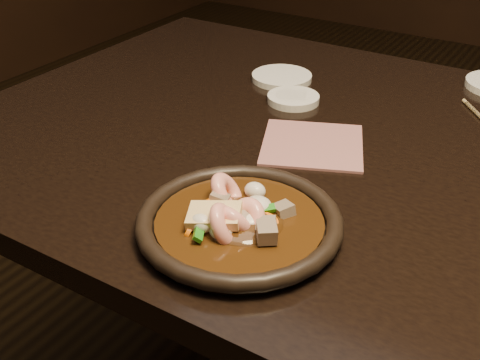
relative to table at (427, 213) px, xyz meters
The scene contains 6 objects.
table is the anchor object (origin of this frame).
plate 0.34m from the table, 120.11° to the right, with size 0.26×0.26×0.03m.
stirfry 0.35m from the table, 120.39° to the right, with size 0.15×0.15×0.06m.
soy_dish 0.33m from the table, 159.55° to the left, with size 0.10×0.10×0.01m, color silver.
saucer_left 0.42m from the table, 152.06° to the left, with size 0.12×0.12×0.01m, color silver.
napkin 0.21m from the table, behind, with size 0.16×0.16×0.00m, color #985D5D.
Camera 1 is at (0.16, -0.81, 1.20)m, focal length 45.00 mm.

